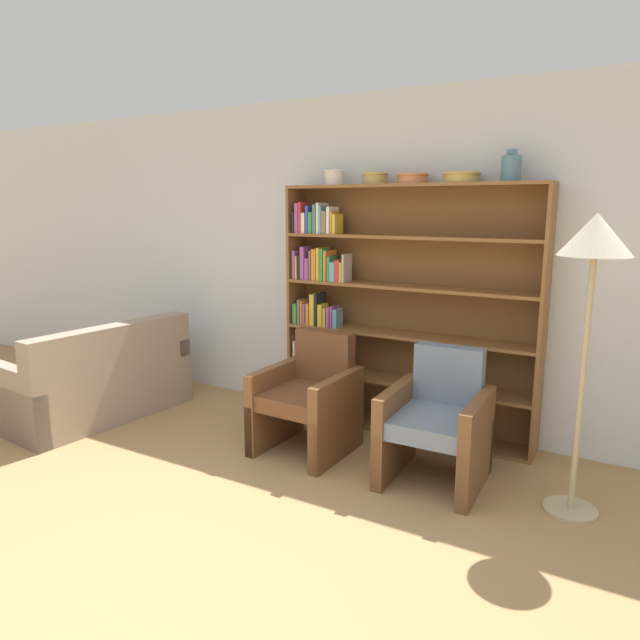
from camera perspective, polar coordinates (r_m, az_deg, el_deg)
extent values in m
plane|color=#A87F51|center=(3.14, -15.65, -25.02)|extent=(24.00, 24.00, 0.00)
cube|color=silver|center=(4.83, 6.81, 5.69)|extent=(12.00, 0.06, 2.75)
cube|color=brown|center=(5.07, -2.32, 1.81)|extent=(0.02, 0.30, 2.01)
cube|color=brown|center=(4.36, 21.42, -0.53)|extent=(0.02, 0.30, 2.01)
cube|color=brown|center=(4.54, 9.03, 13.15)|extent=(2.05, 0.30, 0.02)
cube|color=brown|center=(4.90, 8.30, -10.76)|extent=(2.05, 0.30, 0.03)
cube|color=brown|center=(4.75, 9.27, 1.02)|extent=(2.05, 0.01, 2.01)
cube|color=black|center=(5.23, -2.05, -7.46)|extent=(0.02, 0.19, 0.27)
cube|color=#388C47|center=(5.21, -1.98, -8.15)|extent=(0.02, 0.12, 0.17)
cube|color=#4C756B|center=(5.19, -1.54, -8.02)|extent=(0.04, 0.15, 0.20)
cube|color=red|center=(5.16, -1.20, -7.86)|extent=(0.03, 0.13, 0.25)
cube|color=gold|center=(5.14, -0.89, -7.88)|extent=(0.03, 0.13, 0.26)
cube|color=white|center=(5.14, -0.32, -7.78)|extent=(0.04, 0.18, 0.28)
cube|color=gold|center=(5.11, 0.02, -8.18)|extent=(0.04, 0.14, 0.23)
cube|color=black|center=(5.09, 0.45, -8.36)|extent=(0.02, 0.15, 0.20)
cube|color=#669EB2|center=(5.08, 0.83, -8.21)|extent=(0.04, 0.17, 0.24)
cube|color=#B2A899|center=(5.06, 1.15, -8.55)|extent=(0.03, 0.14, 0.20)
cube|color=red|center=(5.04, 1.58, -8.59)|extent=(0.03, 0.15, 0.20)
cube|color=#B2A899|center=(5.04, 2.00, -8.57)|extent=(0.03, 0.17, 0.21)
cube|color=gold|center=(5.01, 2.26, -8.28)|extent=(0.03, 0.16, 0.28)
cube|color=#7F6B4C|center=(5.02, 2.74, -8.66)|extent=(0.03, 0.20, 0.21)
cube|color=#7F6B4C|center=(4.98, 3.02, -8.50)|extent=(0.03, 0.16, 0.26)
cube|color=brown|center=(4.76, 8.44, -6.09)|extent=(2.05, 0.30, 0.03)
cube|color=white|center=(5.10, -2.22, -3.27)|extent=(0.02, 0.15, 0.23)
cube|color=gold|center=(5.09, -1.86, -3.63)|extent=(0.04, 0.15, 0.18)
cube|color=#388C47|center=(5.06, -1.60, -3.75)|extent=(0.02, 0.13, 0.17)
cube|color=#994C99|center=(5.06, -1.08, -3.31)|extent=(0.04, 0.19, 0.25)
cube|color=white|center=(5.04, -0.71, -3.39)|extent=(0.02, 0.19, 0.24)
cube|color=#388C47|center=(5.01, -0.53, -3.58)|extent=(0.04, 0.14, 0.23)
cube|color=#388C47|center=(5.00, -0.12, -3.82)|extent=(0.02, 0.15, 0.19)
cube|color=gold|center=(4.98, 0.09, -3.73)|extent=(0.02, 0.14, 0.21)
cube|color=#388C47|center=(4.97, 0.40, -3.97)|extent=(0.03, 0.14, 0.18)
cube|color=gold|center=(4.96, 0.88, -4.08)|extent=(0.04, 0.16, 0.17)
cube|color=gold|center=(4.94, 1.23, -3.90)|extent=(0.02, 0.16, 0.21)
cube|color=black|center=(4.92, 1.54, -3.87)|extent=(0.04, 0.15, 0.23)
cube|color=black|center=(4.90, 1.95, -3.96)|extent=(0.02, 0.15, 0.22)
cube|color=white|center=(4.89, 2.32, -3.85)|extent=(0.02, 0.17, 0.24)
cube|color=gold|center=(4.89, 2.55, -4.24)|extent=(0.02, 0.16, 0.18)
cube|color=brown|center=(4.65, 8.58, -1.48)|extent=(2.05, 0.30, 0.02)
cube|color=#388C47|center=(5.02, -2.09, 0.75)|extent=(0.04, 0.17, 0.18)
cube|color=#7F6B4C|center=(4.99, -1.77, 0.92)|extent=(0.02, 0.15, 0.22)
cube|color=orange|center=(4.99, -1.40, 0.87)|extent=(0.02, 0.18, 0.21)
cube|color=#994C99|center=(4.97, -1.21, 0.68)|extent=(0.02, 0.15, 0.18)
cube|color=orange|center=(4.95, -0.91, 0.65)|extent=(0.03, 0.14, 0.19)
cube|color=gold|center=(4.93, -0.37, 1.12)|extent=(0.04, 0.17, 0.27)
cube|color=black|center=(4.91, 0.01, 1.13)|extent=(0.02, 0.17, 0.28)
cube|color=gold|center=(4.88, 0.28, 0.52)|extent=(0.04, 0.12, 0.19)
cube|color=gold|center=(4.89, 0.92, 0.38)|extent=(0.02, 0.19, 0.16)
cube|color=#994C99|center=(4.84, 1.07, 0.33)|extent=(0.03, 0.12, 0.17)
cube|color=#994C99|center=(4.83, 1.46, 0.36)|extent=(0.02, 0.14, 0.18)
cube|color=#669EB2|center=(4.81, 1.78, 0.20)|extent=(0.04, 0.13, 0.16)
cube|color=brown|center=(4.58, 8.72, 3.31)|extent=(2.05, 0.30, 0.02)
cube|color=#994C99|center=(4.98, -2.10, 5.62)|extent=(0.02, 0.20, 0.24)
cube|color=gold|center=(4.97, -1.85, 5.34)|extent=(0.02, 0.20, 0.20)
cube|color=black|center=(4.95, -1.64, 5.35)|extent=(0.03, 0.18, 0.20)
cube|color=#994C99|center=(4.92, -1.35, 5.75)|extent=(0.04, 0.17, 0.28)
cube|color=#994C99|center=(4.91, -0.87, 5.18)|extent=(0.03, 0.18, 0.18)
cube|color=#7F6B4C|center=(4.88, -0.62, 5.53)|extent=(0.02, 0.15, 0.25)
cube|color=orange|center=(4.87, -0.17, 5.60)|extent=(0.04, 0.18, 0.26)
cube|color=gold|center=(4.85, 0.28, 5.66)|extent=(0.02, 0.19, 0.28)
cube|color=#388C47|center=(4.81, 0.43, 5.58)|extent=(0.03, 0.13, 0.27)
cube|color=orange|center=(4.82, 1.00, 5.49)|extent=(0.02, 0.20, 0.25)
cube|color=#388C47|center=(4.79, 1.22, 5.19)|extent=(0.02, 0.15, 0.21)
cube|color=#669EB2|center=(4.79, 1.69, 4.91)|extent=(0.04, 0.19, 0.16)
cube|color=red|center=(4.76, 2.11, 4.97)|extent=(0.04, 0.16, 0.18)
cube|color=gold|center=(4.75, 2.44, 4.85)|extent=(0.02, 0.16, 0.16)
cube|color=#B2A899|center=(4.73, 2.70, 5.23)|extent=(0.02, 0.16, 0.23)
cube|color=brown|center=(4.55, 8.87, 8.21)|extent=(2.05, 0.30, 0.02)
cube|color=black|center=(4.95, -2.22, 9.72)|extent=(0.02, 0.17, 0.17)
cube|color=#994C99|center=(4.92, -1.94, 10.16)|extent=(0.03, 0.16, 0.25)
cube|color=red|center=(4.90, -1.68, 10.20)|extent=(0.03, 0.14, 0.26)
cube|color=white|center=(4.90, -1.22, 9.69)|extent=(0.03, 0.18, 0.17)
cube|color=#334CB2|center=(4.88, -0.84, 10.02)|extent=(0.02, 0.18, 0.23)
cube|color=#388C47|center=(4.86, -0.52, 9.71)|extent=(0.03, 0.17, 0.18)
cube|color=#4C756B|center=(4.83, -0.22, 10.08)|extent=(0.03, 0.14, 0.24)
cube|color=white|center=(4.83, 0.23, 10.15)|extent=(0.02, 0.18, 0.25)
cube|color=#669EB2|center=(4.82, 0.50, 9.99)|extent=(0.02, 0.19, 0.22)
cube|color=#7F6B4C|center=(4.78, 0.72, 9.75)|extent=(0.04, 0.14, 0.19)
cube|color=white|center=(4.78, 1.26, 9.95)|extent=(0.03, 0.17, 0.22)
cube|color=orange|center=(4.74, 1.44, 9.71)|extent=(0.02, 0.12, 0.18)
cube|color=gold|center=(4.74, 1.78, 9.59)|extent=(0.02, 0.15, 0.16)
cylinder|color=silver|center=(4.82, 1.41, 14.02)|extent=(0.15, 0.15, 0.12)
torus|color=silver|center=(4.83, 1.41, 14.65)|extent=(0.17, 0.17, 0.02)
cylinder|color=tan|center=(4.66, 5.51, 13.88)|extent=(0.19, 0.19, 0.09)
torus|color=tan|center=(4.66, 5.52, 14.34)|extent=(0.21, 0.21, 0.02)
cylinder|color=#C67547|center=(4.54, 9.22, 13.77)|extent=(0.23, 0.23, 0.07)
torus|color=#C67547|center=(4.54, 9.23, 14.15)|extent=(0.25, 0.25, 0.02)
cylinder|color=tan|center=(4.42, 13.96, 13.64)|extent=(0.26, 0.26, 0.07)
torus|color=tan|center=(4.42, 13.98, 14.03)|extent=(0.28, 0.28, 0.02)
cylinder|color=slate|center=(4.34, 18.57, 14.14)|extent=(0.14, 0.14, 0.18)
cylinder|color=slate|center=(4.35, 18.66, 15.59)|extent=(0.08, 0.08, 0.04)
cube|color=gray|center=(5.54, -21.73, -6.51)|extent=(1.02, 1.61, 0.45)
cube|color=gray|center=(5.14, -19.98, -2.74)|extent=(0.34, 1.54, 0.41)
cube|color=gray|center=(5.19, -28.38, -7.32)|extent=(0.88, 0.21, 0.61)
cube|color=gray|center=(5.90, -16.03, -4.24)|extent=(0.88, 0.21, 0.61)
cube|color=tan|center=(5.15, -22.70, -3.21)|extent=(0.21, 0.38, 0.37)
cube|color=#5B4C75|center=(5.37, -18.92, -2.36)|extent=(0.21, 0.38, 0.37)
cube|color=brown|center=(4.04, -0.44, -12.72)|extent=(0.07, 0.07, 0.39)
cube|color=brown|center=(4.35, -6.91, -11.01)|extent=(0.07, 0.07, 0.39)
cube|color=brown|center=(4.53, 3.77, -10.03)|extent=(0.07, 0.07, 0.39)
cube|color=brown|center=(4.80, -2.30, -8.73)|extent=(0.07, 0.07, 0.39)
cube|color=brown|center=(4.34, -1.47, -7.78)|extent=(0.51, 0.66, 0.12)
cube|color=brown|center=(4.49, 0.49, -3.80)|extent=(0.48, 0.14, 0.44)
cube|color=brown|center=(4.24, 1.75, -9.79)|extent=(0.11, 0.68, 0.63)
cube|color=brown|center=(4.53, -4.45, -8.42)|extent=(0.11, 0.68, 0.63)
cube|color=brown|center=(3.70, 14.20, -15.48)|extent=(0.07, 0.07, 0.39)
cube|color=brown|center=(3.86, 5.74, -14.01)|extent=(0.07, 0.07, 0.39)
cube|color=brown|center=(4.24, 16.34, -12.01)|extent=(0.07, 0.07, 0.39)
cube|color=brown|center=(4.38, 8.91, -10.91)|extent=(0.07, 0.07, 0.39)
cube|color=slate|center=(3.94, 11.44, -10.01)|extent=(0.49, 0.65, 0.12)
cube|color=slate|center=(4.12, 12.74, -5.50)|extent=(0.48, 0.13, 0.44)
cube|color=brown|center=(3.92, 15.37, -12.03)|extent=(0.09, 0.68, 0.63)
cube|color=brown|center=(4.07, 7.55, -10.83)|extent=(0.09, 0.68, 0.63)
cylinder|color=tan|center=(4.01, 23.74, -16.91)|extent=(0.32, 0.32, 0.02)
cylinder|color=tan|center=(3.72, 24.69, -6.15)|extent=(0.04, 0.04, 1.55)
cone|color=beige|center=(3.57, 25.88, 7.71)|extent=(0.40, 0.40, 0.24)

